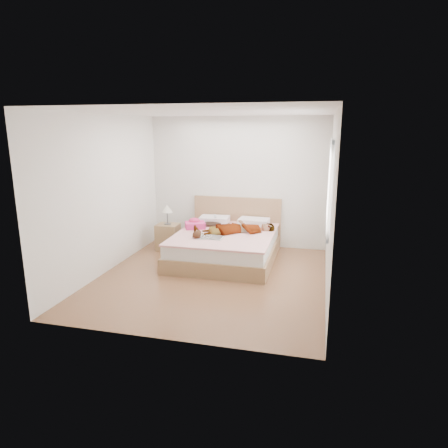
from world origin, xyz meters
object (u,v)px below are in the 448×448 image
magazine (211,237)px  coffee_mug (199,233)px  plush_toy (197,234)px  towel (195,224)px  nightstand (168,235)px  bed (226,244)px  phone (215,216)px  woman (236,226)px

magazine → coffee_mug: 0.24m
magazine → plush_toy: plush_toy is taller
plush_toy → magazine: bearing=14.8°
towel → nightstand: 0.69m
bed → plush_toy: (-0.39, -0.54, 0.30)m
bed → coffee_mug: bearing=-133.5°
plush_toy → nightstand: size_ratio=0.25×
towel → phone: bearing=44.6°
plush_toy → coffee_mug: bearing=89.7°
towel → plush_toy: (0.26, -0.66, -0.01)m
woman → plush_toy: size_ratio=6.62×
phone → plush_toy: bearing=-118.5°
phone → nightstand: bearing=165.4°
towel → coffee_mug: 0.60m
bed → plush_toy: bearing=-126.0°
phone → towel: 0.45m
nightstand → woman: bearing=-9.0°
bed → plush_toy: 0.73m
woman → nightstand: bearing=-124.2°
woman → phone: (-0.50, 0.40, 0.08)m
woman → bed: bearing=-103.6°
towel → magazine: 0.78m
towel → magazine: size_ratio=1.04×
magazine → nightstand: bearing=145.9°
bed → plush_toy: size_ratio=9.06×
towel → nightstand: nightstand is taller
bed → nightstand: (-1.26, 0.26, 0.03)m
magazine → coffee_mug: coffee_mug is taller
woman → coffee_mug: woman is taller
bed → nightstand: bed is taller
towel → coffee_mug: bearing=-64.4°
bed → coffee_mug: (-0.39, -0.41, 0.28)m
woman → bed: (-0.17, -0.03, -0.34)m
woman → magazine: size_ratio=3.50×
magazine → plush_toy: bearing=-165.2°
bed → phone: bearing=127.5°
phone → towel: bearing=-160.6°
woman → magazine: woman is taller
towel → magazine: bearing=-51.5°
bed → magazine: bed is taller
bed → coffee_mug: size_ratio=16.90×
woman → nightstand: 1.48m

